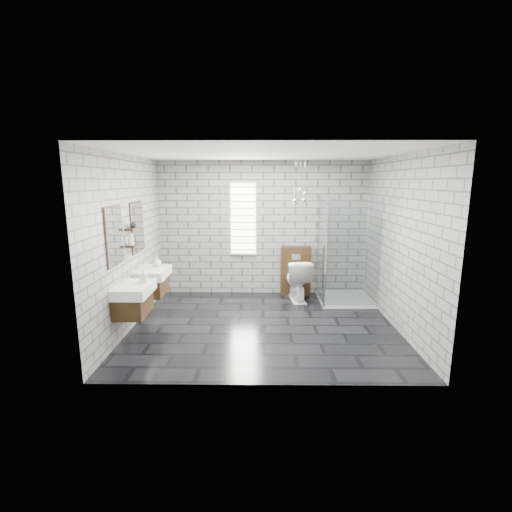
{
  "coord_description": "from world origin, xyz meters",
  "views": [
    {
      "loc": [
        -0.06,
        -5.68,
        2.3
      ],
      "look_at": [
        -0.13,
        0.35,
        1.08
      ],
      "focal_mm": 26.0,
      "sensor_mm": 36.0,
      "label": 1
    }
  ],
  "objects_px": {
    "vanity_left": "(131,291)",
    "shower_enclosure": "(342,277)",
    "cistern_panel": "(296,271)",
    "toilet": "(297,280)",
    "vanity_right": "(151,274)"
  },
  "relations": [
    {
      "from": "toilet",
      "to": "vanity_left",
      "type": "bearing_deg",
      "value": 31.0
    },
    {
      "from": "vanity_left",
      "to": "shower_enclosure",
      "type": "bearing_deg",
      "value": 27.65
    },
    {
      "from": "vanity_right",
      "to": "vanity_left",
      "type": "bearing_deg",
      "value": -90.0
    },
    {
      "from": "vanity_left",
      "to": "cistern_panel",
      "type": "distance_m",
      "value": 3.47
    },
    {
      "from": "shower_enclosure",
      "to": "vanity_left",
      "type": "bearing_deg",
      "value": -152.35
    },
    {
      "from": "vanity_left",
      "to": "vanity_right",
      "type": "bearing_deg",
      "value": 90.0
    },
    {
      "from": "vanity_left",
      "to": "cistern_panel",
      "type": "xyz_separation_m",
      "value": [
        2.58,
        2.3,
        -0.26
      ]
    },
    {
      "from": "cistern_panel",
      "to": "toilet",
      "type": "relative_size",
      "value": 1.23
    },
    {
      "from": "vanity_left",
      "to": "toilet",
      "type": "relative_size",
      "value": 1.93
    },
    {
      "from": "vanity_right",
      "to": "shower_enclosure",
      "type": "bearing_deg",
      "value": 13.3
    },
    {
      "from": "vanity_right",
      "to": "toilet",
      "type": "relative_size",
      "value": 1.93
    },
    {
      "from": "vanity_left",
      "to": "toilet",
      "type": "distance_m",
      "value": 3.24
    },
    {
      "from": "shower_enclosure",
      "to": "toilet",
      "type": "bearing_deg",
      "value": 169.65
    },
    {
      "from": "vanity_left",
      "to": "toilet",
      "type": "height_order",
      "value": "vanity_left"
    },
    {
      "from": "vanity_left",
      "to": "cistern_panel",
      "type": "relative_size",
      "value": 1.57
    }
  ]
}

